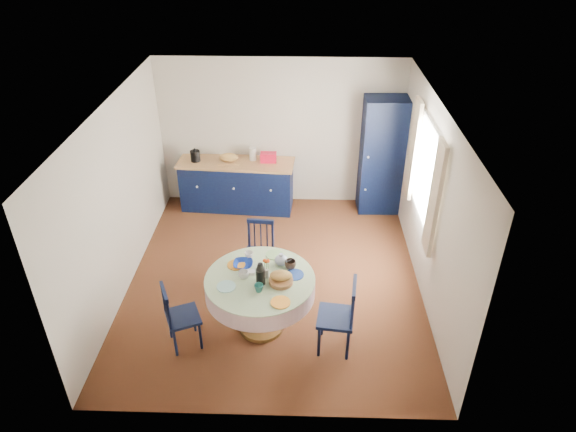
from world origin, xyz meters
The scene contains 17 objects.
floor centered at (0.00, 0.00, 0.00)m, with size 4.50×4.50×0.00m, color black.
ceiling centered at (0.00, 0.00, 2.50)m, with size 4.50×4.50×0.00m, color white.
wall_back centered at (0.00, 2.25, 1.25)m, with size 4.00×0.02×2.50m, color beige.
wall_left centered at (-2.00, 0.00, 1.25)m, with size 0.02×4.50×2.50m, color beige.
wall_right centered at (2.00, 0.00, 1.25)m, with size 0.02×4.50×2.50m, color beige.
window centered at (1.95, 0.30, 1.52)m, with size 0.10×1.74×1.45m.
kitchen_counter centered at (-0.74, 1.96, 0.44)m, with size 1.95×0.73×1.10m.
pantry_cabinet centered at (1.66, 2.00, 0.98)m, with size 0.69×0.51×1.95m.
dining_table centered at (-0.10, -0.98, 0.66)m, with size 1.30×1.30×1.06m.
chair_left centered at (-1.03, -1.27, 0.44)m, with size 0.50×0.50×0.87m.
chair_far centered at (-0.20, -0.02, 0.46)m, with size 0.44×0.42×0.90m.
chair_right centered at (0.81, -1.27, 0.49)m, with size 0.46×0.48×0.96m.
mug_a centered at (-0.30, -0.98, 0.83)m, with size 0.12×0.12×0.10m, color silver.
mug_b centered at (-0.10, -1.22, 0.83)m, with size 0.10×0.10×0.10m, color #2E7D76.
mug_c centered at (0.24, -0.78, 0.84)m, with size 0.14×0.14×0.11m, color black.
mug_d centered at (-0.27, -0.61, 0.84)m, with size 0.11×0.11×0.10m, color silver.
cobalt_bowl centered at (-0.33, -0.76, 0.81)m, with size 0.24×0.24×0.06m, color navy.
Camera 1 is at (0.36, -5.66, 4.55)m, focal length 32.00 mm.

